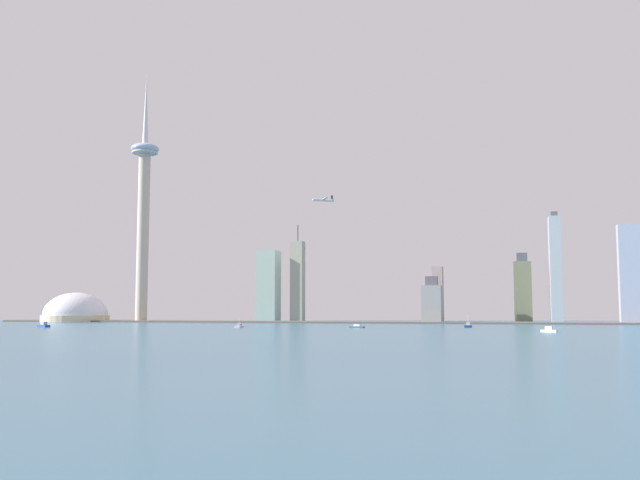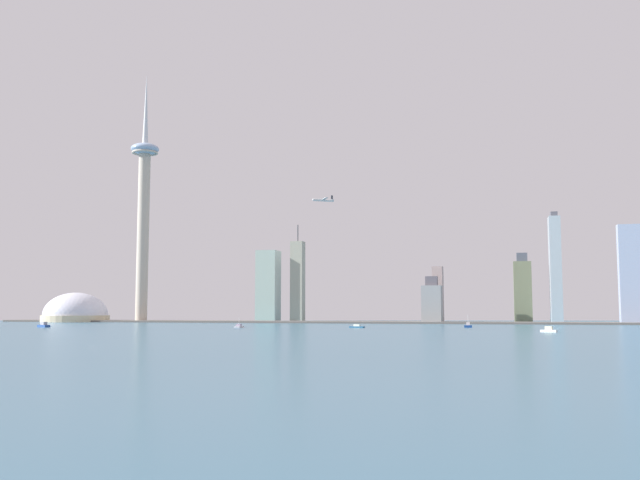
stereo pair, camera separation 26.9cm
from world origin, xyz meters
name	(u,v)px [view 1 (the left image)]	position (x,y,z in m)	size (l,w,h in m)	color
ground_plane	(94,345)	(0.00, 0.00, 0.00)	(6000.00, 6000.00, 0.00)	#39657D
waterfront_pier	(338,322)	(0.00, 513.56, 1.03)	(861.09, 46.82, 2.06)	#625D58
observation_tower	(144,201)	(-253.22, 518.71, 151.53)	(35.31, 35.31, 317.61)	#C2B3A1
stadium_dome	(75,316)	(-341.27, 512.41, 7.48)	(84.03, 84.03, 57.37)	beige
skyscraper_0	(438,295)	(110.08, 563.75, 33.14)	(12.05, 22.03, 66.29)	#AA9491
skyscraper_1	(268,286)	(-121.25, 622.76, 47.21)	(27.63, 27.95, 94.41)	#A0BBAF
skyscraper_3	(630,274)	(317.55, 527.56, 53.35)	(23.60, 13.01, 106.69)	#9FB2D3
skyscraper_4	(636,303)	(337.05, 615.18, 22.94)	(18.79, 16.34, 45.88)	gray
skyscraper_5	(523,290)	(208.52, 611.54, 39.03)	(21.24, 12.93, 84.47)	#71795A
skyscraper_6	(298,281)	(-81.35, 627.32, 53.29)	(16.64, 16.87, 129.17)	#A2A491
skyscraper_7	(555,268)	(246.93, 607.88, 64.69)	(13.33, 26.97, 132.98)	#A4B8C2
skyscraper_8	(432,302)	(106.27, 525.24, 23.44)	(22.15, 21.73, 53.05)	gray
boat_0	(468,326)	(153.83, 348.47, 1.70)	(6.91, 3.04, 11.21)	navy
boat_1	(239,326)	(-40.37, 296.76, 1.20)	(6.20, 15.21, 8.81)	white
boat_2	(44,325)	(-216.01, 269.32, 1.75)	(15.93, 11.92, 8.06)	#244990
boat_3	(357,327)	(60.11, 319.99, 1.07)	(13.84, 7.05, 2.97)	navy
boat_4	(549,330)	(214.49, 235.92, 1.52)	(11.77, 7.29, 4.25)	white
airplane	(323,200)	(-29.59, 559.96, 151.20)	(25.68, 25.57, 8.10)	silver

